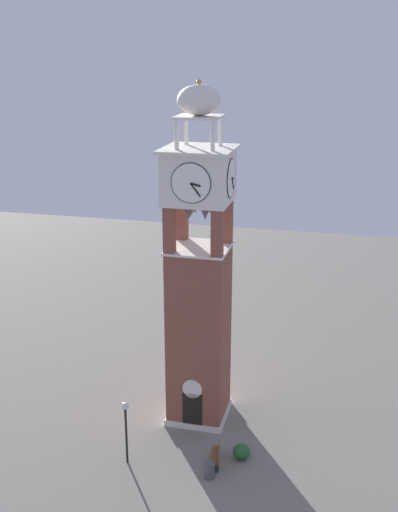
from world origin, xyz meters
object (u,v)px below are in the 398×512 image
Objects in this scene: park_bench at (217,455)px; lamp_post at (126,421)px; trash_bin at (209,471)px; clock_tower at (199,288)px.

park_bench is 4.98m from lamp_post.
lamp_post reaches higher than trash_bin.
clock_tower is 23.46× the size of trash_bin.
park_bench is at bearing -64.75° from clock_tower.
park_bench reaches higher than trash_bin.
clock_tower is at bearing 115.25° from park_bench.
park_bench is 0.48× the size of lamp_post.
clock_tower reaches higher than park_bench.
lamp_post is 4.82m from trash_bin.
lamp_post is at bearing -116.05° from clock_tower.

